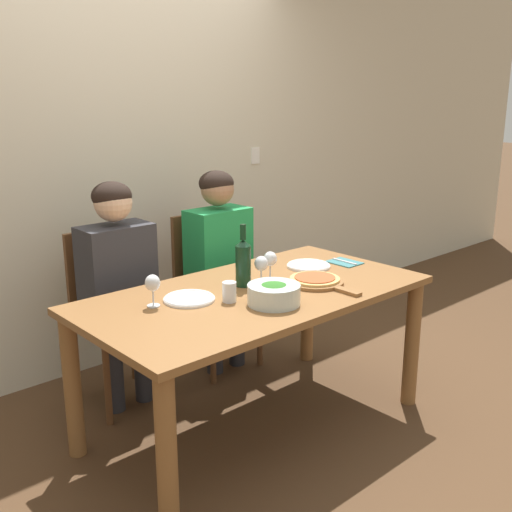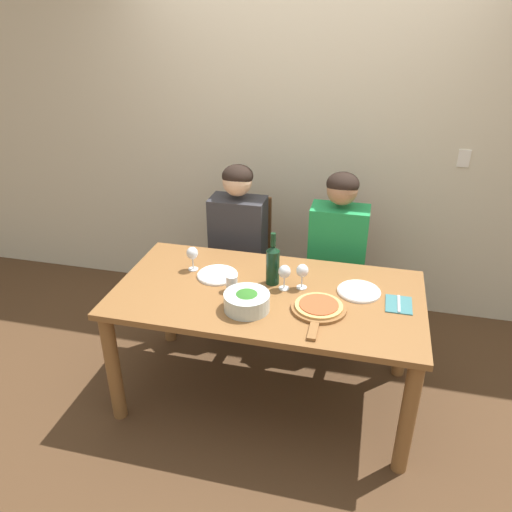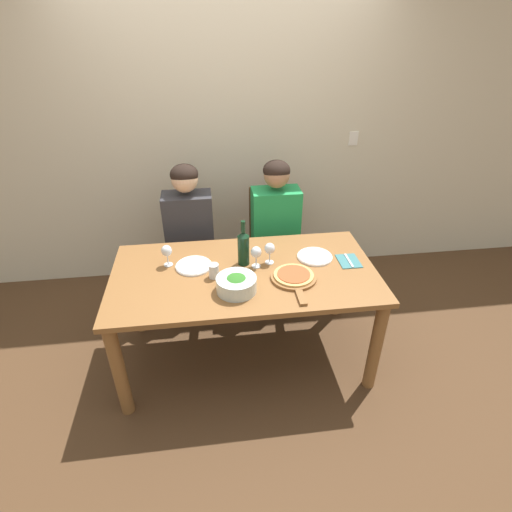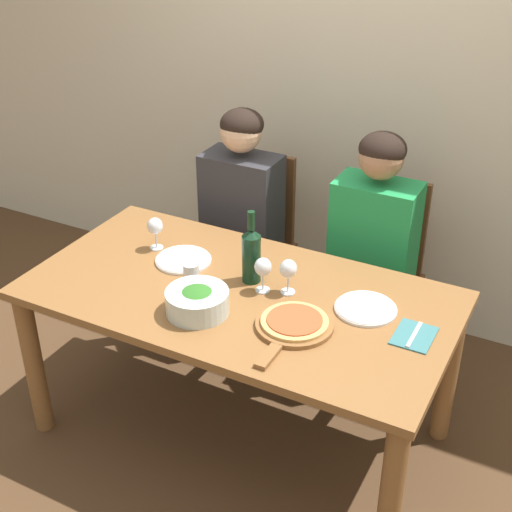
{
  "view_description": "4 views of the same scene",
  "coord_description": "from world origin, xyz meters",
  "px_view_note": "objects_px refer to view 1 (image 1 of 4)",
  "views": [
    {
      "loc": [
        -1.88,
        -2.08,
        1.68
      ],
      "look_at": [
        -0.0,
        -0.0,
        0.93
      ],
      "focal_mm": 42.0,
      "sensor_mm": 36.0,
      "label": 1
    },
    {
      "loc": [
        0.51,
        -2.36,
        2.21
      ],
      "look_at": [
        -0.09,
        0.09,
        0.92
      ],
      "focal_mm": 35.0,
      "sensor_mm": 36.0,
      "label": 2
    },
    {
      "loc": [
        -0.21,
        -2.16,
        2.2
      ],
      "look_at": [
        0.09,
        0.11,
        0.79
      ],
      "focal_mm": 28.0,
      "sensor_mm": 36.0,
      "label": 3
    },
    {
      "loc": [
        1.19,
        -2.12,
        2.3
      ],
      "look_at": [
        0.05,
        0.07,
        0.89
      ],
      "focal_mm": 50.0,
      "sensor_mm": 36.0,
      "label": 4
    }
  ],
  "objects_px": {
    "chair_left": "(111,310)",
    "water_tumbler": "(229,292)",
    "broccoli_bowl": "(274,294)",
    "wine_glass_centre": "(261,265)",
    "wine_bottle": "(243,262)",
    "wine_glass_right": "(270,260)",
    "dinner_plate_left": "(189,299)",
    "person_woman": "(119,274)",
    "chair_right": "(210,284)",
    "person_man": "(220,252)",
    "pizza_on_board": "(316,281)",
    "fork_on_napkin": "(345,262)",
    "wine_glass_left": "(153,285)",
    "dinner_plate_right": "(309,265)"
  },
  "relations": [
    {
      "from": "chair_left",
      "to": "water_tumbler",
      "type": "distance_m",
      "value": 0.89
    },
    {
      "from": "broccoli_bowl",
      "to": "wine_glass_centre",
      "type": "bearing_deg",
      "value": 58.6
    },
    {
      "from": "wine_bottle",
      "to": "wine_glass_right",
      "type": "bearing_deg",
      "value": -4.85
    },
    {
      "from": "dinner_plate_left",
      "to": "wine_glass_right",
      "type": "distance_m",
      "value": 0.52
    },
    {
      "from": "person_woman",
      "to": "wine_glass_right",
      "type": "distance_m",
      "value": 0.82
    },
    {
      "from": "wine_glass_right",
      "to": "person_woman",
      "type": "bearing_deg",
      "value": 132.45
    },
    {
      "from": "chair_left",
      "to": "chair_right",
      "type": "relative_size",
      "value": 1.0
    },
    {
      "from": "chair_left",
      "to": "person_man",
      "type": "xyz_separation_m",
      "value": [
        0.7,
        -0.11,
        0.24
      ]
    },
    {
      "from": "pizza_on_board",
      "to": "water_tumbler",
      "type": "relative_size",
      "value": 4.58
    },
    {
      "from": "fork_on_napkin",
      "to": "person_woman",
      "type": "bearing_deg",
      "value": 149.02
    },
    {
      "from": "wine_bottle",
      "to": "fork_on_napkin",
      "type": "distance_m",
      "value": 0.73
    },
    {
      "from": "fork_on_napkin",
      "to": "water_tumbler",
      "type": "bearing_deg",
      "value": -175.7
    },
    {
      "from": "pizza_on_board",
      "to": "fork_on_napkin",
      "type": "distance_m",
      "value": 0.44
    },
    {
      "from": "person_woman",
      "to": "dinner_plate_left",
      "type": "bearing_deg",
      "value": -86.22
    },
    {
      "from": "chair_right",
      "to": "wine_glass_centre",
      "type": "height_order",
      "value": "chair_right"
    },
    {
      "from": "wine_glass_right",
      "to": "chair_right",
      "type": "bearing_deg",
      "value": 78.25
    },
    {
      "from": "wine_glass_left",
      "to": "wine_glass_centre",
      "type": "distance_m",
      "value": 0.59
    },
    {
      "from": "chair_right",
      "to": "water_tumbler",
      "type": "height_order",
      "value": "chair_right"
    },
    {
      "from": "person_man",
      "to": "wine_glass_centre",
      "type": "xyz_separation_m",
      "value": [
        -0.24,
        -0.63,
        0.09
      ]
    },
    {
      "from": "person_man",
      "to": "fork_on_napkin",
      "type": "distance_m",
      "value": 0.76
    },
    {
      "from": "chair_right",
      "to": "dinner_plate_left",
      "type": "relative_size",
      "value": 3.96
    },
    {
      "from": "wine_bottle",
      "to": "dinner_plate_left",
      "type": "xyz_separation_m",
      "value": [
        -0.34,
        0.0,
        -0.12
      ]
    },
    {
      "from": "dinner_plate_left",
      "to": "dinner_plate_right",
      "type": "distance_m",
      "value": 0.83
    },
    {
      "from": "wine_bottle",
      "to": "wine_glass_right",
      "type": "relative_size",
      "value": 2.1
    },
    {
      "from": "chair_right",
      "to": "wine_glass_centre",
      "type": "distance_m",
      "value": 0.85
    },
    {
      "from": "chair_right",
      "to": "dinner_plate_right",
      "type": "xyz_separation_m",
      "value": [
        0.17,
        -0.69,
        0.23
      ]
    },
    {
      "from": "broccoli_bowl",
      "to": "fork_on_napkin",
      "type": "distance_m",
      "value": 0.82
    },
    {
      "from": "chair_left",
      "to": "dinner_plate_left",
      "type": "bearing_deg",
      "value": -86.83
    },
    {
      "from": "wine_bottle",
      "to": "dinner_plate_right",
      "type": "relative_size",
      "value": 1.31
    },
    {
      "from": "dinner_plate_right",
      "to": "water_tumbler",
      "type": "xyz_separation_m",
      "value": [
        -0.7,
        -0.15,
        0.04
      ]
    },
    {
      "from": "person_man",
      "to": "water_tumbler",
      "type": "relative_size",
      "value": 13.14
    },
    {
      "from": "person_woman",
      "to": "wine_glass_left",
      "type": "xyz_separation_m",
      "value": [
        -0.13,
        -0.54,
        0.09
      ]
    },
    {
      "from": "chair_left",
      "to": "wine_glass_left",
      "type": "relative_size",
      "value": 6.36
    },
    {
      "from": "person_man",
      "to": "wine_glass_left",
      "type": "bearing_deg",
      "value": -146.85
    },
    {
      "from": "chair_right",
      "to": "wine_glass_right",
      "type": "distance_m",
      "value": 0.8
    },
    {
      "from": "chair_left",
      "to": "fork_on_napkin",
      "type": "height_order",
      "value": "chair_left"
    },
    {
      "from": "chair_left",
      "to": "dinner_plate_right",
      "type": "height_order",
      "value": "chair_left"
    },
    {
      "from": "chair_left",
      "to": "person_man",
      "type": "bearing_deg",
      "value": -9.19
    },
    {
      "from": "person_man",
      "to": "fork_on_napkin",
      "type": "relative_size",
      "value": 6.94
    },
    {
      "from": "person_man",
      "to": "water_tumbler",
      "type": "height_order",
      "value": "person_man"
    },
    {
      "from": "fork_on_napkin",
      "to": "chair_left",
      "type": "bearing_deg",
      "value": 144.86
    },
    {
      "from": "wine_bottle",
      "to": "wine_glass_left",
      "type": "distance_m",
      "value": 0.51
    },
    {
      "from": "chair_left",
      "to": "dinner_plate_right",
      "type": "bearing_deg",
      "value": -38.25
    },
    {
      "from": "dinner_plate_left",
      "to": "dinner_plate_right",
      "type": "relative_size",
      "value": 1.0
    },
    {
      "from": "person_man",
      "to": "broccoli_bowl",
      "type": "height_order",
      "value": "person_man"
    },
    {
      "from": "wine_bottle",
      "to": "wine_glass_centre",
      "type": "xyz_separation_m",
      "value": [
        0.08,
        -0.05,
        -0.02
      ]
    },
    {
      "from": "wine_bottle",
      "to": "wine_glass_centre",
      "type": "distance_m",
      "value": 0.1
    },
    {
      "from": "wine_glass_left",
      "to": "water_tumbler",
      "type": "bearing_deg",
      "value": -31.28
    },
    {
      "from": "chair_right",
      "to": "wine_glass_centre",
      "type": "xyz_separation_m",
      "value": [
        -0.24,
        -0.75,
        0.33
      ]
    },
    {
      "from": "chair_left",
      "to": "person_woman",
      "type": "xyz_separation_m",
      "value": [
        -0.0,
        -0.11,
        0.24
      ]
    }
  ]
}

